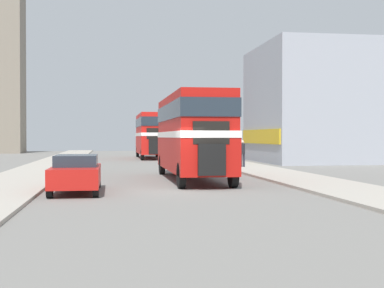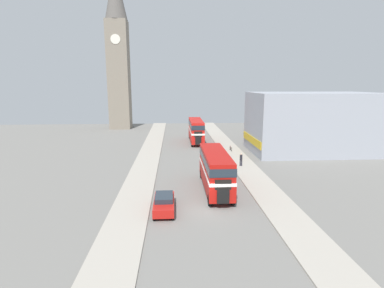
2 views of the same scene
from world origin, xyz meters
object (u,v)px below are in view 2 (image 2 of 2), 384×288
object	(u,v)px
double_decker_bus	(215,168)
bus_distant	(196,129)
bicycle_on_pavement	(231,148)
church_tower	(118,48)
pedestrian_walking	(241,159)
car_parked_near	(164,203)

from	to	relation	value
double_decker_bus	bus_distant	world-z (taller)	bus_distant
bicycle_on_pavement	church_tower	bearing A→B (deg)	128.97
pedestrian_walking	bicycle_on_pavement	bearing A→B (deg)	87.60
car_parked_near	church_tower	size ratio (longest dim) A/B	0.12
church_tower	pedestrian_walking	bearing A→B (deg)	-59.25
bus_distant	bicycle_on_pavement	world-z (taller)	bus_distant
car_parked_near	bus_distant	bearing A→B (deg)	80.71
bicycle_on_pavement	bus_distant	bearing A→B (deg)	122.26
pedestrian_walking	church_tower	distance (m)	47.65
pedestrian_walking	church_tower	size ratio (longest dim) A/B	0.05
bus_distant	pedestrian_walking	distance (m)	18.46
bicycle_on_pavement	church_tower	world-z (taller)	church_tower
car_parked_near	bicycle_on_pavement	xyz separation A→B (m)	(10.39, 23.35, -0.27)
car_parked_near	bicycle_on_pavement	distance (m)	25.55
car_parked_near	pedestrian_walking	world-z (taller)	pedestrian_walking
double_decker_bus	pedestrian_walking	bearing A→B (deg)	61.61
bus_distant	pedestrian_walking	bearing A→B (deg)	-74.82
church_tower	double_decker_bus	bearing A→B (deg)	-69.14
bicycle_on_pavement	church_tower	distance (m)	41.06
bus_distant	bicycle_on_pavement	distance (m)	9.99
double_decker_bus	bus_distant	xyz separation A→B (m)	(-0.09, 26.51, 0.13)
bicycle_on_pavement	pedestrian_walking	bearing A→B (deg)	-92.40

